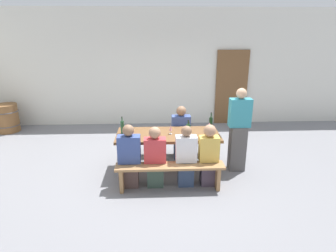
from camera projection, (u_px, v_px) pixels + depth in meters
name	position (u px, v px, depth m)	size (l,w,h in m)	color
ground_plane	(168.00, 170.00, 5.62)	(24.00, 24.00, 0.00)	slate
back_wall	(163.00, 68.00, 8.09)	(14.00, 0.20, 3.20)	silver
wooden_door	(231.00, 88.00, 8.22)	(0.90, 0.06, 2.10)	brown
tasting_table	(168.00, 138.00, 5.42)	(1.92, 0.85, 0.75)	brown
bench_near	(170.00, 170.00, 4.83)	(1.82, 0.30, 0.45)	#9E7247
bench_far	(166.00, 140.00, 6.20)	(1.82, 0.30, 0.45)	#9E7247
wine_bottle_0	(122.00, 127.00, 5.37)	(0.07, 0.07, 0.33)	#234C2D
wine_bottle_1	(189.00, 132.00, 5.12)	(0.07, 0.07, 0.31)	#234C2D
wine_bottle_2	(188.00, 129.00, 5.30)	(0.07, 0.07, 0.29)	#194723
wine_bottle_3	(211.00, 122.00, 5.69)	(0.07, 0.07, 0.32)	#143319
wine_glass_0	(171.00, 128.00, 5.34)	(0.06, 0.06, 0.17)	silver
wine_glass_1	(209.00, 125.00, 5.50)	(0.08, 0.08, 0.17)	silver
seated_guest_near_0	(129.00, 158.00, 4.88)	(0.38, 0.24, 1.12)	#4F3A36
seated_guest_near_1	(155.00, 158.00, 4.91)	(0.37, 0.24, 1.08)	#374A3E
seated_guest_near_2	(186.00, 158.00, 4.93)	(0.36, 0.24, 1.08)	navy
seated_guest_near_3	(209.00, 156.00, 4.94)	(0.33, 0.24, 1.10)	#493C4A
seated_guest_far_0	(181.00, 134.00, 6.02)	(0.39, 0.24, 1.13)	navy
standing_host	(238.00, 132.00, 5.42)	(0.40, 0.24, 1.60)	#504E4D
wine_barrel	(7.00, 118.00, 7.70)	(0.62, 0.62, 0.75)	brown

